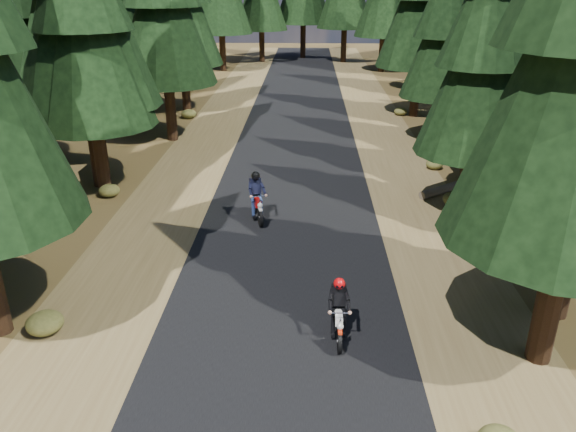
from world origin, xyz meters
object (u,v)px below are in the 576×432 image
object	(u,v)px
log_far	(567,236)
rider_lead	(338,319)
rider_follow	(257,204)
log_near	(471,181)

from	to	relation	value
log_far	rider_lead	world-z (taller)	rider_lead
log_far	rider_follow	size ratio (longest dim) A/B	2.15
log_far	rider_follow	xyz separation A→B (m)	(-10.02, 1.22, 0.44)
log_far	rider_lead	bearing A→B (deg)	-116.29
rider_follow	log_near	bearing A→B (deg)	-169.89
rider_lead	rider_follow	size ratio (longest dim) A/B	0.85
rider_follow	log_far	bearing A→B (deg)	158.23
log_far	rider_lead	size ratio (longest dim) A/B	2.53
rider_lead	rider_follow	xyz separation A→B (m)	(-2.45, 6.82, 0.06)
log_far	rider_follow	world-z (taller)	rider_follow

